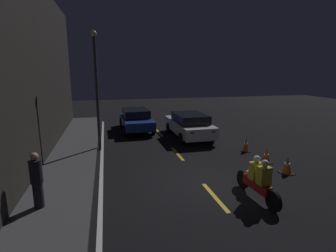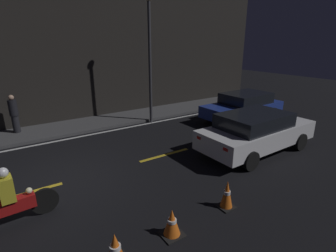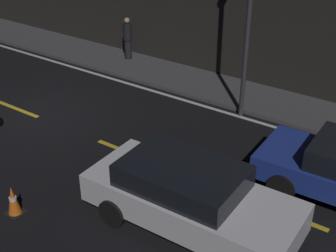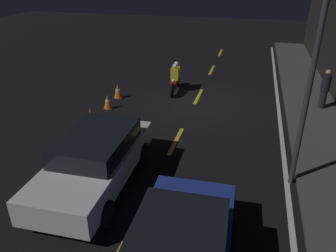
% 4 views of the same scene
% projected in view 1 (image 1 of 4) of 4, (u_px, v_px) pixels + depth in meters
% --- Properties ---
extents(ground_plane, '(56.00, 56.00, 0.00)m').
position_uv_depth(ground_plane, '(204.00, 184.00, 9.31)').
color(ground_plane, black).
extents(raised_curb, '(28.00, 2.10, 0.13)m').
position_uv_depth(raised_curb, '(58.00, 197.00, 8.20)').
color(raised_curb, '#424244').
rests_on(raised_curb, ground).
extents(lane_dash_c, '(2.00, 0.14, 0.01)m').
position_uv_depth(lane_dash_c, '(215.00, 197.00, 8.35)').
color(lane_dash_c, gold).
rests_on(lane_dash_c, ground).
extents(lane_dash_d, '(2.00, 0.14, 0.01)m').
position_uv_depth(lane_dash_d, '(177.00, 154.00, 12.63)').
color(lane_dash_d, gold).
rests_on(lane_dash_d, ground).
extents(lane_dash_e, '(2.00, 0.14, 0.01)m').
position_uv_depth(lane_dash_e, '(159.00, 133.00, 16.92)').
color(lane_dash_e, gold).
rests_on(lane_dash_e, ground).
extents(lane_solid_kerb, '(25.20, 0.14, 0.01)m').
position_uv_depth(lane_solid_kerb, '(101.00, 194.00, 8.50)').
color(lane_solid_kerb, silver).
rests_on(lane_solid_kerb, ground).
extents(sedan_white, '(4.57, 2.03, 1.46)m').
position_uv_depth(sedan_white, '(189.00, 124.00, 15.61)').
color(sedan_white, silver).
rests_on(sedan_white, ground).
extents(sedan_blue, '(4.30, 2.04, 1.40)m').
position_uv_depth(sedan_blue, '(136.00, 119.00, 17.46)').
color(sedan_blue, navy).
rests_on(sedan_blue, ground).
extents(motorcycle, '(2.21, 0.40, 1.38)m').
position_uv_depth(motorcycle, '(259.00, 180.00, 8.06)').
color(motorcycle, black).
rests_on(motorcycle, ground).
extents(traffic_cone_near, '(0.49, 0.49, 0.67)m').
position_uv_depth(traffic_cone_near, '(287.00, 165.00, 10.18)').
color(traffic_cone_near, black).
rests_on(traffic_cone_near, ground).
extents(traffic_cone_mid, '(0.46, 0.46, 0.61)m').
position_uv_depth(traffic_cone_mid, '(266.00, 156.00, 11.39)').
color(traffic_cone_mid, black).
rests_on(traffic_cone_mid, ground).
extents(traffic_cone_far, '(0.39, 0.39, 0.72)m').
position_uv_depth(traffic_cone_far, '(246.00, 145.00, 12.93)').
color(traffic_cone_far, black).
rests_on(traffic_cone_far, ground).
extents(pedestrian, '(0.34, 0.34, 1.62)m').
position_uv_depth(pedestrian, '(37.00, 180.00, 7.32)').
color(pedestrian, black).
rests_on(pedestrian, raised_curb).
extents(street_lamp, '(0.28, 0.28, 5.76)m').
position_uv_depth(street_lamp, '(97.00, 85.00, 12.62)').
color(street_lamp, '#333338').
rests_on(street_lamp, ground).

